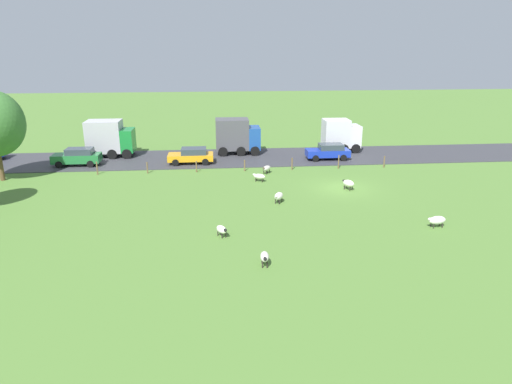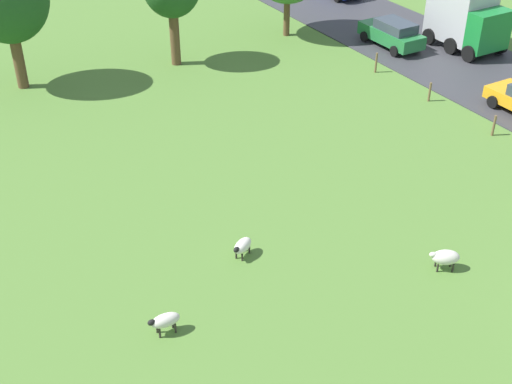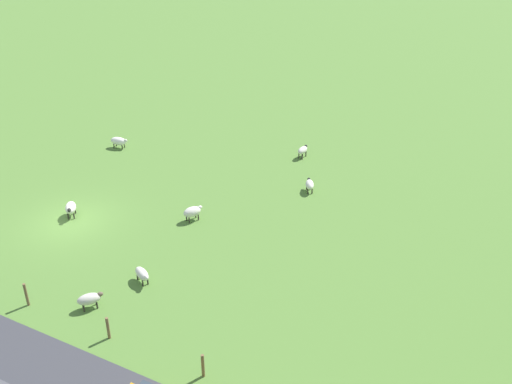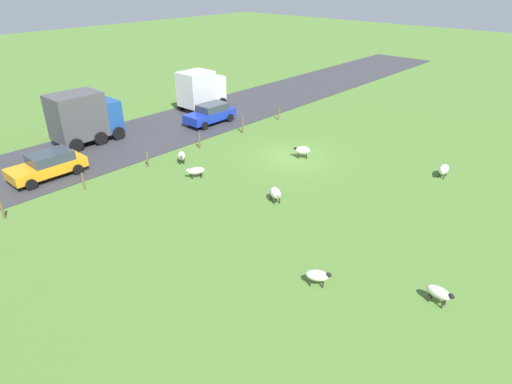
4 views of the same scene
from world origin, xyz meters
The scene contains 8 objects.
sheep_2 centered at (-8.90, 9.88, 0.46)m, with size 1.05×0.85×0.69m.
sheep_3 centered at (-3.14, 5.62, 0.52)m, with size 1.12×0.96×0.80m.
sheep_5 centered at (-12.91, 7.73, 0.51)m, with size 1.07×0.51×0.74m.
fence_post_4 centered at (5.91, 11.87, 0.52)m, with size 0.12×0.12×1.04m, color brown.
fence_post_5 centered at (5.91, 16.26, 0.52)m, with size 0.12×0.12×1.04m, color brown.
fence_post_6 centered at (5.91, 20.65, 0.58)m, with size 0.12×0.12×1.16m, color brown.
truck_0 centered at (12.77, 20.86, 1.98)m, with size 2.86×4.62×3.68m.
car_4 centered at (9.17, 23.20, 0.92)m, with size 1.96×4.39×1.66m.
Camera 2 is at (-18.53, -7.36, 15.56)m, focal length 48.38 mm.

